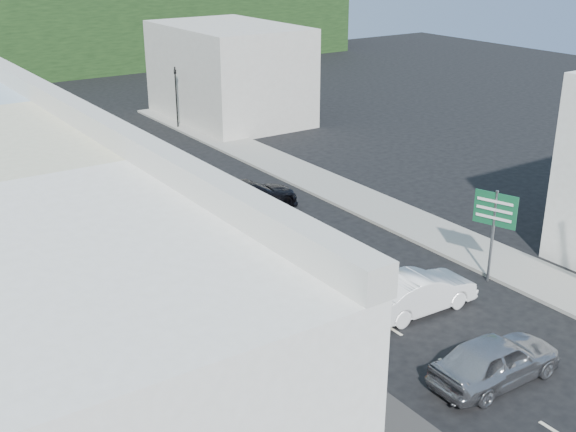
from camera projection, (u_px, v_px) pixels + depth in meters
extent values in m
plane|color=black|center=(381.00, 322.00, 26.07)|extent=(120.00, 120.00, 0.00)
cube|color=gray|center=(84.00, 272.00, 29.82)|extent=(3.00, 52.00, 0.15)
cube|color=gray|center=(364.00, 202.00, 37.67)|extent=(3.00, 52.00, 0.15)
cube|color=#5C1419|center=(267.00, 409.00, 16.33)|extent=(1.30, 7.65, 0.08)
cube|color=#AD1F1A|center=(122.00, 274.00, 22.87)|extent=(1.30, 6.80, 0.08)
cube|color=#195926|center=(54.00, 209.00, 28.27)|extent=(1.30, 5.10, 0.08)
cube|color=#5C1419|center=(10.00, 168.00, 33.27)|extent=(1.30, 5.95, 0.08)
cube|color=#B7B2A8|center=(229.00, 73.00, 53.67)|extent=(8.00, 12.00, 7.00)
imported|color=#D5C001|center=(183.00, 219.00, 31.32)|extent=(4.00, 11.83, 3.10)
imported|color=#9F9FA4|center=(495.00, 362.00, 22.41)|extent=(4.43, 1.88, 1.40)
imported|color=white|center=(419.00, 293.00, 26.69)|extent=(4.46, 1.95, 1.40)
imported|color=maroon|center=(285.00, 318.00, 24.99)|extent=(4.70, 2.16, 1.40)
imported|color=black|center=(247.00, 197.00, 36.45)|extent=(4.61, 2.12, 1.40)
imported|color=black|center=(100.00, 175.00, 39.77)|extent=(4.53, 2.13, 1.40)
imported|color=black|center=(122.00, 328.00, 23.76)|extent=(0.55, 0.69, 1.70)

